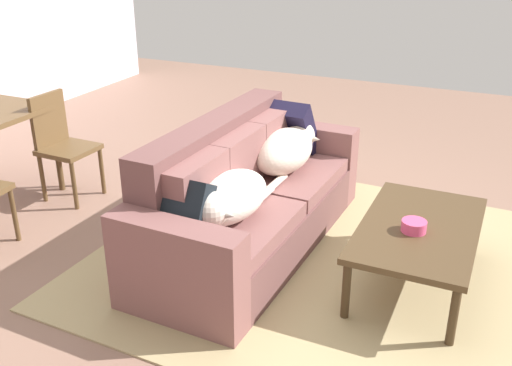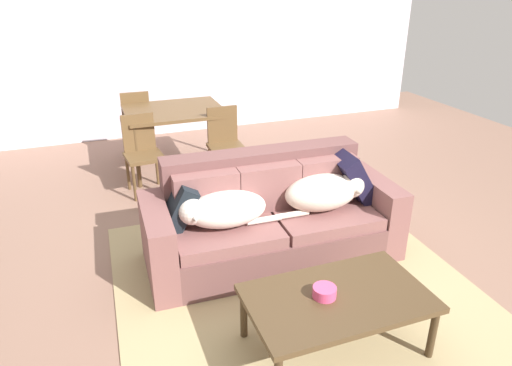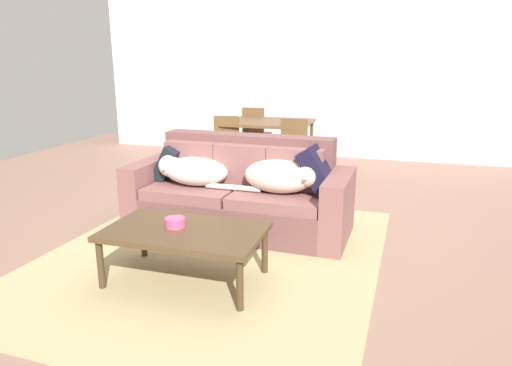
# 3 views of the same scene
# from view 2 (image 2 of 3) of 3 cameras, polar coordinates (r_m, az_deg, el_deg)

# --- Properties ---
(ground_plane) EXTENTS (10.00, 10.00, 0.00)m
(ground_plane) POSITION_cam_2_polar(r_m,az_deg,el_deg) (4.17, 3.99, -9.33)
(ground_plane) COLOR #8B6756
(back_partition) EXTENTS (8.00, 0.12, 2.70)m
(back_partition) POSITION_cam_2_polar(r_m,az_deg,el_deg) (7.37, -9.02, 16.48)
(back_partition) COLOR silver
(back_partition) RESTS_ON ground
(area_rug) EXTENTS (2.86, 3.34, 0.01)m
(area_rug) POSITION_cam_2_polar(r_m,az_deg,el_deg) (3.70, 6.02, -14.25)
(area_rug) COLOR tan
(area_rug) RESTS_ON ground
(couch) EXTENTS (2.18, 0.91, 0.91)m
(couch) POSITION_cam_2_polar(r_m,az_deg,el_deg) (4.06, 1.76, -4.47)
(couch) COLOR brown
(couch) RESTS_ON ground
(dog_on_left_cushion) EXTENTS (0.83, 0.41, 0.29)m
(dog_on_left_cushion) POSITION_cam_2_polar(r_m,az_deg,el_deg) (3.74, -4.17, -3.24)
(dog_on_left_cushion) COLOR silver
(dog_on_left_cushion) RESTS_ON couch
(dog_on_right_cushion) EXTENTS (0.83, 0.39, 0.31)m
(dog_on_right_cushion) POSITION_cam_2_polar(r_m,az_deg,el_deg) (4.03, 8.43, -1.06)
(dog_on_right_cushion) COLOR beige
(dog_on_right_cushion) RESTS_ON couch
(throw_pillow_by_left_arm) EXTENTS (0.31, 0.38, 0.39)m
(throw_pillow_by_left_arm) POSITION_cam_2_polar(r_m,az_deg,el_deg) (3.81, -9.43, -2.53)
(throw_pillow_by_left_arm) COLOR black
(throw_pillow_by_left_arm) RESTS_ON couch
(throw_pillow_by_right_arm) EXTENTS (0.40, 0.48, 0.48)m
(throw_pillow_by_right_arm) POSITION_cam_2_polar(r_m,az_deg,el_deg) (4.28, 11.41, 0.96)
(throw_pillow_by_right_arm) COLOR black
(throw_pillow_by_right_arm) RESTS_ON couch
(coffee_table) EXTENTS (1.17, 0.70, 0.42)m
(coffee_table) POSITION_cam_2_polar(r_m,az_deg,el_deg) (3.14, 9.90, -13.97)
(coffee_table) COLOR #4B3721
(coffee_table) RESTS_ON ground
(bowl_on_coffee_table) EXTENTS (0.15, 0.15, 0.07)m
(bowl_on_coffee_table) POSITION_cam_2_polar(r_m,az_deg,el_deg) (3.07, 8.34, -12.99)
(bowl_on_coffee_table) COLOR #EA4C7F
(bowl_on_coffee_table) RESTS_ON coffee_table
(dining_table) EXTENTS (1.19, 0.99, 0.77)m
(dining_table) POSITION_cam_2_polar(r_m,az_deg,el_deg) (5.93, -9.90, 8.19)
(dining_table) COLOR brown
(dining_table) RESTS_ON ground
(dining_chair_near_left) EXTENTS (0.43, 0.43, 0.88)m
(dining_chair_near_left) POSITION_cam_2_polar(r_m,az_deg,el_deg) (5.41, -13.68, 3.93)
(dining_chair_near_left) COLOR brown
(dining_chair_near_left) RESTS_ON ground
(dining_chair_near_right) EXTENTS (0.41, 0.41, 0.88)m
(dining_chair_near_right) POSITION_cam_2_polar(r_m,az_deg,el_deg) (5.55, -3.78, 5.11)
(dining_chair_near_right) COLOR brown
(dining_chair_near_right) RESTS_ON ground
(dining_chair_far_left) EXTENTS (0.41, 0.41, 0.90)m
(dining_chair_far_left) POSITION_cam_2_polar(r_m,az_deg,el_deg) (6.52, -14.38, 7.49)
(dining_chair_far_left) COLOR brown
(dining_chair_far_left) RESTS_ON ground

